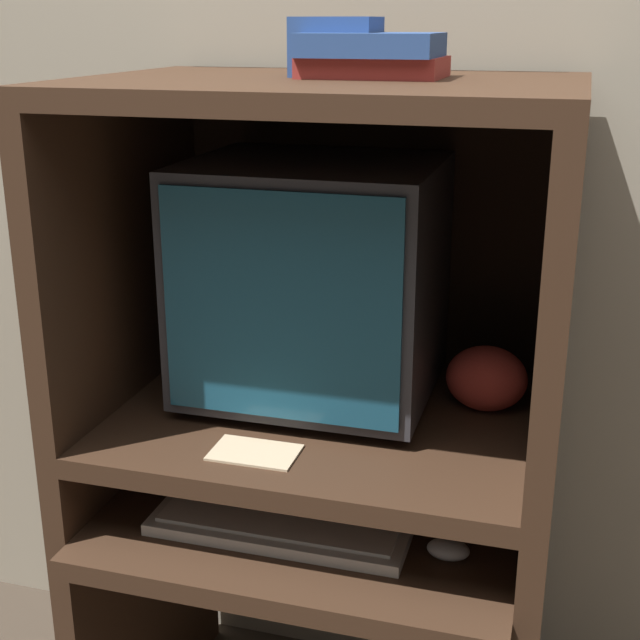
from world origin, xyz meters
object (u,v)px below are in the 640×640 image
at_px(mouse, 448,549).
at_px(book_stack, 373,56).
at_px(crt_monitor, 313,279).
at_px(snack_bag, 487,378).
at_px(keyboard, 281,523).
at_px(storage_box, 337,47).

bearing_deg(mouse, book_stack, 133.09).
xyz_separation_m(crt_monitor, mouse, (0.29, -0.22, -0.37)).
distance_m(crt_monitor, book_stack, 0.40).
bearing_deg(mouse, snack_bag, 84.84).
relative_size(crt_monitor, book_stack, 1.95).
bearing_deg(snack_bag, keyboard, -141.76).
bearing_deg(mouse, keyboard, 178.87).
bearing_deg(book_stack, keyboard, -117.54).
relative_size(keyboard, snack_bag, 3.05).
bearing_deg(keyboard, crt_monitor, 91.81).
xyz_separation_m(keyboard, mouse, (0.29, -0.01, 0.00)).
distance_m(mouse, snack_bag, 0.32).
bearing_deg(keyboard, snack_bag, 38.24).
relative_size(mouse, storage_box, 0.52).
bearing_deg(crt_monitor, keyboard, -88.19).
height_order(book_stack, storage_box, storage_box).
xyz_separation_m(keyboard, storage_box, (0.04, 0.21, 0.77)).
height_order(mouse, book_stack, book_stack).
relative_size(crt_monitor, storage_box, 3.27).
distance_m(crt_monitor, keyboard, 0.43).
distance_m(snack_bag, book_stack, 0.59).
bearing_deg(book_stack, mouse, -46.91).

